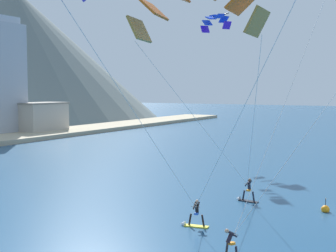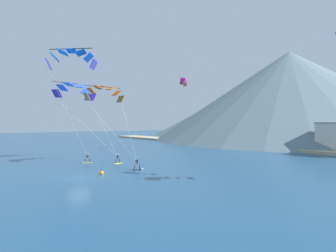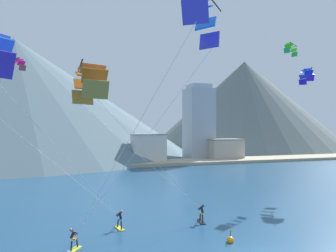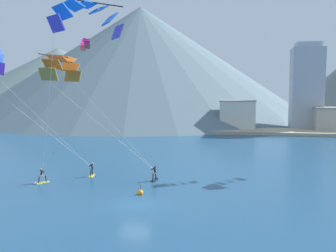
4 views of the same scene
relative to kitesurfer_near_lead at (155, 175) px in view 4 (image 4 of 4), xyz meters
The scene contains 16 objects.
ground_plane 8.80m from the kitesurfer_near_lead, 88.55° to the right, with size 400.00×400.00×0.00m, color navy.
kitesurfer_near_lead is the anchor object (origin of this frame).
kitesurfer_near_trail 7.52m from the kitesurfer_near_lead, behind, with size 0.70×1.78×1.68m.
kitesurfer_mid_center 12.12m from the kitesurfer_near_lead, 162.54° to the right, with size 1.27×1.68×1.62m.
parafoil_kite_near_lead 15.64m from the kitesurfer_near_lead, behind, with size 11.10×7.34×12.15m.
parafoil_kite_mid_center 18.08m from the kitesurfer_near_lead, 114.94° to the right, with size 9.96×8.13×15.95m.
parafoil_kite_distant_high_outer 34.95m from the kitesurfer_near_lead, 126.77° to the left, with size 2.98×3.71×1.88m.
race_marker_buoy 5.63m from the kitesurfer_near_lead, 91.54° to the right, with size 0.56×0.56×1.02m.
shoreline_strip 46.72m from the kitesurfer_near_lead, 89.73° to the left, with size 180.00×10.00×0.70m, color tan.
shore_building_harbour_front 49.16m from the kitesurfer_near_lead, 103.33° to the left, with size 8.76×5.35×4.36m.
shore_building_promenade_mid 49.41m from the kitesurfer_near_lead, 80.14° to the left, with size 8.30×4.44×7.20m.
shore_building_quay_east 50.94m from the kitesurfer_near_lead, 91.47° to the left, with size 7.25×5.99×4.53m.
shore_building_quay_west 58.30m from the kitesurfer_near_lead, 59.11° to the left, with size 9.30×5.67×5.72m.
highrise_tower 60.27m from the kitesurfer_near_lead, 65.91° to the left, with size 7.00×7.00×20.52m.
mountain_peak_west_ridge 129.47m from the kitesurfer_near_lead, 121.45° to the left, with size 102.43×102.43×26.85m.
mountain_peak_east_shoulder 96.99m from the kitesurfer_near_lead, 105.82° to the left, with size 117.05×117.05×38.44m.
Camera 4 is at (8.67, -30.13, 9.97)m, focal length 40.00 mm.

